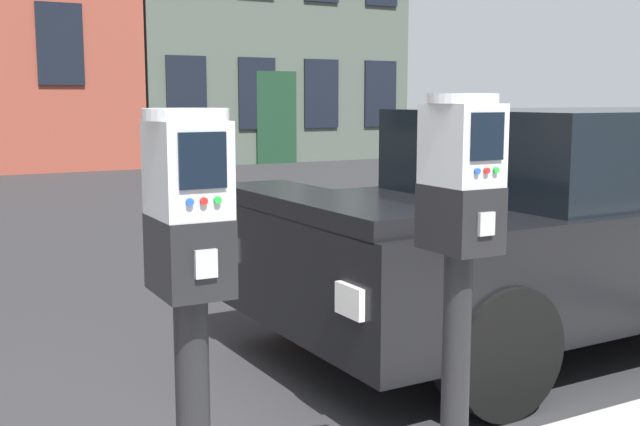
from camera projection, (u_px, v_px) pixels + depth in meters
The scene contains 3 objects.
parking_meter_near_kerb at pixel (190, 270), 2.01m from camera, with size 0.22×0.25×1.33m.
parking_meter_twin_adjacent at pixel (460, 232), 2.43m from camera, with size 0.22×0.25×1.36m.
parked_car_grey_estate at pixel (590, 215), 5.07m from camera, with size 4.45×1.90×1.42m.
Camera 1 is at (-1.49, -2.06, 1.49)m, focal length 44.06 mm.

